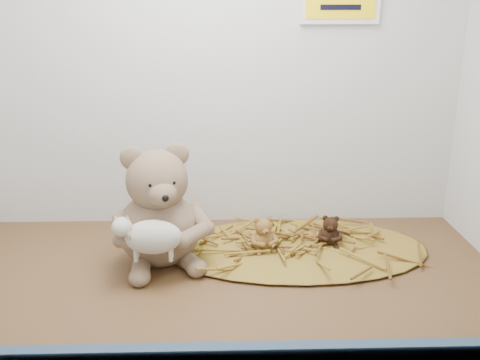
{
  "coord_description": "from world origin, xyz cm",
  "views": [
    {
      "loc": [
        3.44,
        -97.36,
        52.01
      ],
      "look_at": [
        6.4,
        2.06,
        19.76
      ],
      "focal_mm": 40.0,
      "sensor_mm": 36.0,
      "label": 1
    }
  ],
  "objects_px": {
    "toy_lamb": "(153,237)",
    "main_teddy": "(158,205)",
    "mini_teddy_tan": "(263,233)",
    "mini_teddy_brown": "(330,229)"
  },
  "relations": [
    {
      "from": "toy_lamb",
      "to": "main_teddy",
      "type": "bearing_deg",
      "value": 90.0
    },
    {
      "from": "mini_teddy_tan",
      "to": "toy_lamb",
      "type": "bearing_deg",
      "value": -163.69
    },
    {
      "from": "main_teddy",
      "to": "mini_teddy_brown",
      "type": "relative_size",
      "value": 3.74
    },
    {
      "from": "main_teddy",
      "to": "mini_teddy_brown",
      "type": "distance_m",
      "value": 0.39
    },
    {
      "from": "main_teddy",
      "to": "toy_lamb",
      "type": "xyz_separation_m",
      "value": [
        0.0,
        -0.09,
        -0.03
      ]
    },
    {
      "from": "toy_lamb",
      "to": "mini_teddy_brown",
      "type": "relative_size",
      "value": 2.12
    },
    {
      "from": "toy_lamb",
      "to": "mini_teddy_brown",
      "type": "height_order",
      "value": "toy_lamb"
    },
    {
      "from": "toy_lamb",
      "to": "mini_teddy_tan",
      "type": "height_order",
      "value": "toy_lamb"
    },
    {
      "from": "toy_lamb",
      "to": "mini_teddy_brown",
      "type": "bearing_deg",
      "value": 21.64
    },
    {
      "from": "main_teddy",
      "to": "mini_teddy_tan",
      "type": "height_order",
      "value": "main_teddy"
    }
  ]
}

